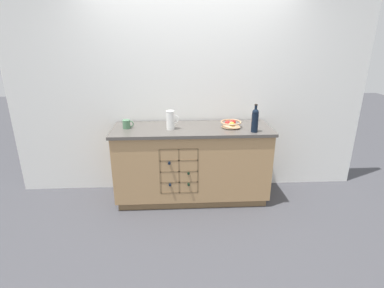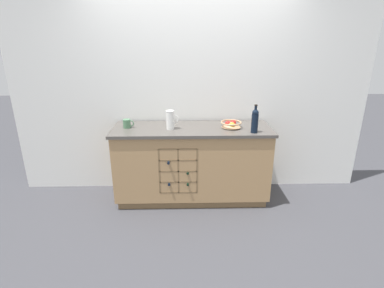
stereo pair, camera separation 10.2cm
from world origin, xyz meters
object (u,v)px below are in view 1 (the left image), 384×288
Objects in this scene: white_pitcher at (171,120)px; ceramic_mug at (127,124)px; fruit_bowl at (231,124)px; standing_wine_bottle at (255,120)px.

white_pitcher reaches higher than ceramic_mug.
white_pitcher is at bearing -176.90° from fruit_bowl.
standing_wine_bottle is (1.43, -0.22, 0.09)m from ceramic_mug.
fruit_bowl is 0.78× the size of standing_wine_bottle.
ceramic_mug is (-0.50, 0.07, -0.06)m from white_pitcher.
ceramic_mug is 0.41× the size of standing_wine_bottle.
standing_wine_bottle is at bearing -9.23° from white_pitcher.
white_pitcher is 0.51m from ceramic_mug.
fruit_bowl is 0.31m from standing_wine_bottle.
ceramic_mug is at bearing 171.39° from standing_wine_bottle.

